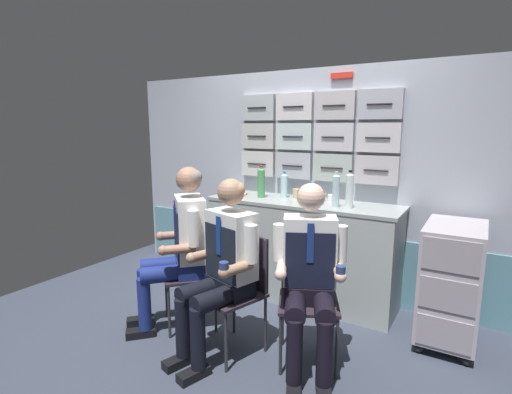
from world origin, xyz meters
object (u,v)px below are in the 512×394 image
Objects in this scene: service_trolley at (451,280)px; crew_member_center at (222,261)px; crew_member_right at (310,270)px; sparkling_bottle_green at (261,182)px; folding_chair_left at (201,263)px; crew_member_left at (180,240)px; folding_chair_center at (240,280)px; snack_banana at (238,194)px; folding_chair_right at (308,285)px; coffee_cup_spare at (322,197)px.

crew_member_center is (-1.36, -1.01, 0.21)m from service_trolley.
service_trolley is 1.16m from crew_member_right.
crew_member_center is at bearing -72.94° from sparkling_bottle_green.
service_trolley is 1.08× the size of folding_chair_left.
folding_chair_center is (0.58, -0.02, -0.21)m from crew_member_left.
snack_banana is (-1.93, 0.06, 0.47)m from service_trolley.
service_trolley is 1.08× the size of folding_chair_right.
snack_banana is (-0.80, -0.18, -0.02)m from coffee_cup_spare.
crew_member_left is at bearing -156.01° from service_trolley.
sparkling_bottle_green is (0.08, 0.85, 0.57)m from folding_chair_left.
crew_member_right is (0.58, 0.18, -0.01)m from crew_member_center.
coffee_cup_spare is (0.23, 1.26, 0.28)m from crew_member_center.
crew_member_right is 1.39m from sparkling_bottle_green.
sparkling_bottle_green reaches higher than folding_chair_right.
folding_chair_center is at bearing -159.91° from folding_chair_right.
folding_chair_center is at bearing 73.31° from crew_member_center.
folding_chair_right is (0.51, 0.32, -0.18)m from crew_member_center.
crew_member_left reaches higher than crew_member_right.
service_trolley is 1.81m from sparkling_bottle_green.
folding_chair_left is 1.00× the size of folding_chair_right.
snack_banana is (-1.15, 0.90, 0.27)m from crew_member_right.
crew_member_right is 7.27× the size of snack_banana.
crew_member_left reaches higher than folding_chair_left.
coffee_cup_spare is (-0.28, 0.94, 0.46)m from folding_chair_right.
folding_chair_left is at bearing 145.94° from crew_member_center.
snack_banana is (-0.04, 0.90, 0.23)m from crew_member_left.
crew_member_center is at bearing -34.06° from folding_chair_left.
crew_member_center is 4.10× the size of sparkling_bottle_green.
coffee_cup_spare is (-0.35, 1.08, 0.29)m from crew_member_right.
folding_chair_center is 1.20m from sparkling_bottle_green.
service_trolley is at bearing -1.86° from snack_banana.
crew_member_center reaches higher than sparkling_bottle_green.
folding_chair_left is 0.64× the size of crew_member_left.
crew_member_center reaches higher than service_trolley.
service_trolley is at bearing 46.96° from crew_member_right.
crew_member_right is at bearing 17.00° from crew_member_center.
folding_chair_right is at bearing 2.16° from folding_chair_left.
crew_member_left is 1.04× the size of crew_member_right.
crew_member_center reaches higher than coffee_cup_spare.
service_trolley is at bearing -12.32° from coffee_cup_spare.
sparkling_bottle_green is at bearing 133.90° from crew_member_right.
crew_member_center reaches higher than snack_banana.
crew_member_right reaches higher than folding_chair_left.
folding_chair_right is at bearing 8.19° from crew_member_left.
coffee_cup_spare is at bearing 79.63° from crew_member_center.
crew_member_left is 1.55× the size of folding_chair_right.
sparkling_bottle_green is (-0.86, 0.82, 0.57)m from folding_chair_right.
coffee_cup_spare is at bearing 106.45° from folding_chair_right.
crew_member_right reaches higher than folding_chair_right.
folding_chair_left is (-1.78, -0.73, 0.03)m from service_trolley.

